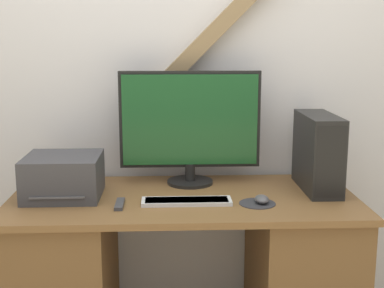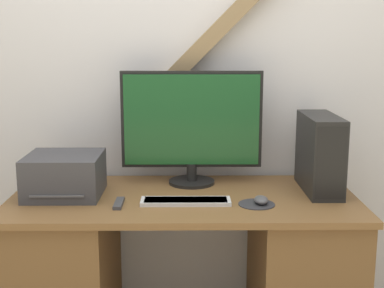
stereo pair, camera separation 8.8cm
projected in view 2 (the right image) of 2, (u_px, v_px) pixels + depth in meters
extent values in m
cube|color=silver|center=(184.00, 66.00, 2.82)|extent=(6.40, 0.05, 2.70)
cube|color=olive|center=(224.00, 24.00, 2.71)|extent=(0.71, 0.08, 0.71)
cube|color=brown|center=(183.00, 199.00, 2.51)|extent=(1.62, 0.75, 0.03)
cube|color=brown|center=(65.00, 275.00, 2.58)|extent=(0.45, 0.69, 0.74)
cube|color=brown|center=(302.00, 274.00, 2.59)|extent=(0.45, 0.69, 0.74)
cylinder|color=black|center=(192.00, 182.00, 2.73)|extent=(0.23, 0.23, 0.02)
cylinder|color=black|center=(192.00, 172.00, 2.72)|extent=(0.05, 0.05, 0.09)
cube|color=black|center=(192.00, 119.00, 2.67)|extent=(0.71, 0.03, 0.48)
cube|color=#194C23|center=(192.00, 120.00, 2.65)|extent=(0.67, 0.01, 0.45)
cube|color=silver|center=(186.00, 201.00, 2.40)|extent=(0.40, 0.11, 0.02)
cube|color=white|center=(186.00, 200.00, 2.40)|extent=(0.37, 0.09, 0.01)
cylinder|color=#2D2D33|center=(257.00, 204.00, 2.38)|extent=(0.16, 0.16, 0.00)
ellipsoid|color=#4C4C51|center=(261.00, 200.00, 2.38)|extent=(0.06, 0.09, 0.03)
cube|color=black|center=(320.00, 153.00, 2.57)|extent=(0.15, 0.41, 0.37)
cube|color=black|center=(331.00, 163.00, 2.37)|extent=(0.14, 0.01, 0.33)
cube|color=#38383D|center=(65.00, 175.00, 2.51)|extent=(0.34, 0.32, 0.20)
cube|color=#515156|center=(60.00, 192.00, 2.42)|extent=(0.24, 0.15, 0.01)
cube|color=#38383D|center=(119.00, 203.00, 2.37)|extent=(0.04, 0.15, 0.02)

